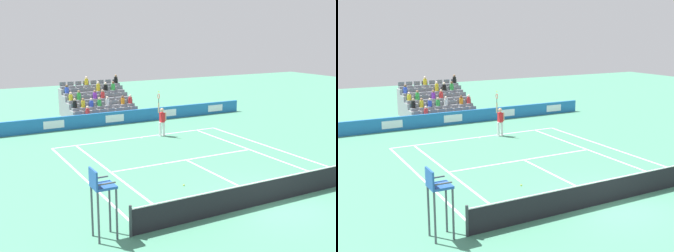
# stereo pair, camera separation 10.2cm
# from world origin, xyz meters

# --- Properties ---
(ground_plane) EXTENTS (80.00, 80.00, 0.00)m
(ground_plane) POSITION_xyz_m (0.00, 0.00, 0.00)
(ground_plane) COLOR #47896B
(line_baseline) EXTENTS (10.97, 0.10, 0.01)m
(line_baseline) POSITION_xyz_m (0.00, -11.89, 0.00)
(line_baseline) COLOR white
(line_baseline) RESTS_ON ground
(line_service) EXTENTS (8.23, 0.10, 0.01)m
(line_service) POSITION_xyz_m (0.00, -6.40, 0.00)
(line_service) COLOR white
(line_service) RESTS_ON ground
(line_centre_service) EXTENTS (0.10, 6.40, 0.01)m
(line_centre_service) POSITION_xyz_m (0.00, -3.20, 0.00)
(line_centre_service) COLOR white
(line_centre_service) RESTS_ON ground
(line_singles_sideline_left) EXTENTS (0.10, 11.89, 0.01)m
(line_singles_sideline_left) POSITION_xyz_m (4.12, -5.95, 0.00)
(line_singles_sideline_left) COLOR white
(line_singles_sideline_left) RESTS_ON ground
(line_singles_sideline_right) EXTENTS (0.10, 11.89, 0.01)m
(line_singles_sideline_right) POSITION_xyz_m (-4.12, -5.95, 0.00)
(line_singles_sideline_right) COLOR white
(line_singles_sideline_right) RESTS_ON ground
(line_doubles_sideline_left) EXTENTS (0.10, 11.89, 0.01)m
(line_doubles_sideline_left) POSITION_xyz_m (5.49, -5.95, 0.00)
(line_doubles_sideline_left) COLOR white
(line_doubles_sideline_left) RESTS_ON ground
(line_doubles_sideline_right) EXTENTS (0.10, 11.89, 0.01)m
(line_doubles_sideline_right) POSITION_xyz_m (-5.49, -5.95, 0.00)
(line_doubles_sideline_right) COLOR white
(line_doubles_sideline_right) RESTS_ON ground
(line_centre_mark) EXTENTS (0.10, 0.20, 0.01)m
(line_centre_mark) POSITION_xyz_m (0.00, -11.79, 0.00)
(line_centre_mark) COLOR white
(line_centre_mark) RESTS_ON ground
(sponsor_barrier) EXTENTS (21.39, 0.22, 0.91)m
(sponsor_barrier) POSITION_xyz_m (-0.00, -16.20, 0.45)
(sponsor_barrier) COLOR #1E66AD
(sponsor_barrier) RESTS_ON ground
(tennis_net) EXTENTS (11.97, 0.10, 1.07)m
(tennis_net) POSITION_xyz_m (0.00, 0.00, 0.49)
(tennis_net) COLOR #33383D
(tennis_net) RESTS_ON ground
(tennis_player) EXTENTS (0.53, 0.37, 2.85)m
(tennis_player) POSITION_xyz_m (-1.33, -11.54, 0.99)
(tennis_player) COLOR white
(tennis_player) RESTS_ON ground
(umpire_chair) EXTENTS (0.70, 0.70, 2.34)m
(umpire_chair) POSITION_xyz_m (6.76, -0.33, 1.52)
(umpire_chair) COLOR #474C54
(umpire_chair) RESTS_ON ground
(stadium_stand) EXTENTS (4.96, 4.75, 2.98)m
(stadium_stand) POSITION_xyz_m (0.00, -19.76, 0.83)
(stadium_stand) COLOR gray
(stadium_stand) RESTS_ON ground
(loose_tennis_ball) EXTENTS (0.07, 0.07, 0.07)m
(loose_tennis_ball) POSITION_xyz_m (2.05, -3.19, 0.03)
(loose_tennis_ball) COLOR #D1E533
(loose_tennis_ball) RESTS_ON ground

